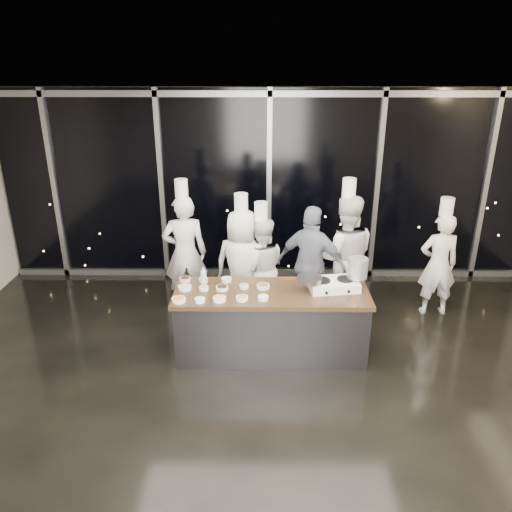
{
  "coord_description": "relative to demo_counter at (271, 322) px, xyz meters",
  "views": [
    {
      "loc": [
        -0.14,
        -4.75,
        3.68
      ],
      "look_at": [
        -0.2,
        1.2,
        1.26
      ],
      "focal_mm": 35.0,
      "sensor_mm": 36.0,
      "label": 1
    }
  ],
  "objects": [
    {
      "name": "guest",
      "position": [
        0.59,
        0.91,
        0.42
      ],
      "size": [
        1.1,
        0.81,
        1.74
      ],
      "rotation": [
        0.0,
        0.0,
        2.71
      ],
      "color": "#141D37",
      "rests_on": "ground"
    },
    {
      "name": "chef_left",
      "position": [
        -0.41,
        0.95,
        0.4
      ],
      "size": [
        0.94,
        0.76,
        1.91
      ],
      "rotation": [
        0.0,
        0.0,
        2.83
      ],
      "color": "silver",
      "rests_on": "ground"
    },
    {
      "name": "demo_counter",
      "position": [
        0.0,
        0.0,
        0.0
      ],
      "size": [
        2.46,
        0.86,
        0.9
      ],
      "color": "#3B3A40",
      "rests_on": "ground"
    },
    {
      "name": "chef_right",
      "position": [
        1.08,
        1.05,
        0.49
      ],
      "size": [
        0.93,
        0.74,
        2.1
      ],
      "rotation": [
        0.0,
        0.0,
        3.11
      ],
      "color": "silver",
      "rests_on": "ground"
    },
    {
      "name": "stove",
      "position": [
        0.79,
        0.07,
        0.51
      ],
      "size": [
        0.66,
        0.46,
        0.14
      ],
      "rotation": [
        0.0,
        0.0,
        0.14
      ],
      "color": "white",
      "rests_on": "demo_counter"
    },
    {
      "name": "chef_far_left",
      "position": [
        -1.27,
        1.26,
        0.47
      ],
      "size": [
        0.71,
        0.52,
        2.03
      ],
      "rotation": [
        0.0,
        0.0,
        3.28
      ],
      "color": "silver",
      "rests_on": "ground"
    },
    {
      "name": "window_wall",
      "position": [
        0.0,
        2.53,
        1.14
      ],
      "size": [
        8.9,
        0.11,
        3.2
      ],
      "color": "black",
      "rests_on": "ground"
    },
    {
      "name": "room_shell",
      "position": [
        0.18,
        -0.9,
        1.79
      ],
      "size": [
        9.02,
        7.02,
        3.21
      ],
      "color": "#BEB3A2",
      "rests_on": "ground"
    },
    {
      "name": "squeeze_bottle",
      "position": [
        -0.87,
        0.14,
        0.58
      ],
      "size": [
        0.08,
        0.08,
        0.27
      ],
      "color": "silver",
      "rests_on": "demo_counter"
    },
    {
      "name": "ground",
      "position": [
        0.0,
        -0.9,
        -0.45
      ],
      "size": [
        9.0,
        9.0,
        0.0
      ],
      "primitive_type": "plane",
      "color": "black",
      "rests_on": "ground"
    },
    {
      "name": "frying_pan",
      "position": [
        0.47,
        0.02,
        0.61
      ],
      "size": [
        0.57,
        0.36,
        0.05
      ],
      "rotation": [
        0.0,
        0.0,
        0.14
      ],
      "color": "slate",
      "rests_on": "stove"
    },
    {
      "name": "prep_bowls",
      "position": [
        -0.69,
        -0.03,
        0.47
      ],
      "size": [
        1.19,
        0.74,
        0.05
      ],
      "color": "white",
      "rests_on": "demo_counter"
    },
    {
      "name": "chef_side",
      "position": [
        2.48,
        1.13,
        0.36
      ],
      "size": [
        0.59,
        0.4,
        1.81
      ],
      "rotation": [
        0.0,
        0.0,
        3.18
      ],
      "color": "silver",
      "rests_on": "ground"
    },
    {
      "name": "chef_center",
      "position": [
        -0.13,
        1.01,
        0.33
      ],
      "size": [
        0.8,
        0.66,
        1.77
      ],
      "rotation": [
        0.0,
        0.0,
        3.25
      ],
      "color": "silver",
      "rests_on": "ground"
    },
    {
      "name": "stock_pot",
      "position": [
        1.09,
        0.13,
        0.72
      ],
      "size": [
        0.29,
        0.29,
        0.26
      ],
      "primitive_type": "cylinder",
      "rotation": [
        0.0,
        0.0,
        0.14
      ],
      "color": "silver",
      "rests_on": "stove"
    }
  ]
}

